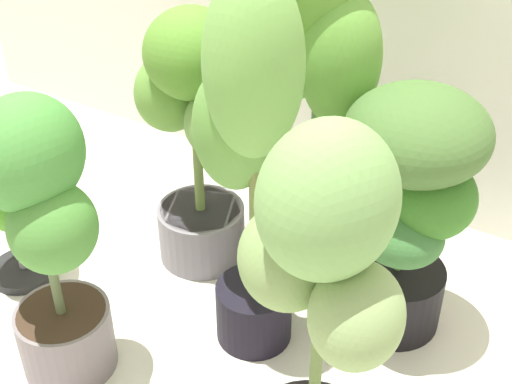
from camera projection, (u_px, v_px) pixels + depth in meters
name	position (u px, v px, depth m)	size (l,w,h in m)	color
ground_plane	(214.00, 373.00, 1.61)	(8.00, 8.00, 0.00)	silver
potted_plant_back_left	(194.00, 128.00, 1.75)	(0.39, 0.30, 0.71)	gray
potted_plant_back_center	(319.00, 46.00, 1.63)	(0.38, 0.31, 1.04)	black
potted_plant_front_left	(42.00, 228.00, 1.41)	(0.32, 0.24, 0.69)	slate
potted_plant_center	(248.00, 139.00, 1.42)	(0.27, 0.21, 0.90)	black
potted_plant_back_right	(406.00, 190.00, 1.53)	(0.45, 0.43, 0.63)	black
potted_plant_front_right	(317.00, 329.00, 1.12)	(0.34, 0.27, 0.81)	black
floor_fan	(6.00, 190.00, 1.74)	(0.25, 0.25, 0.40)	black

